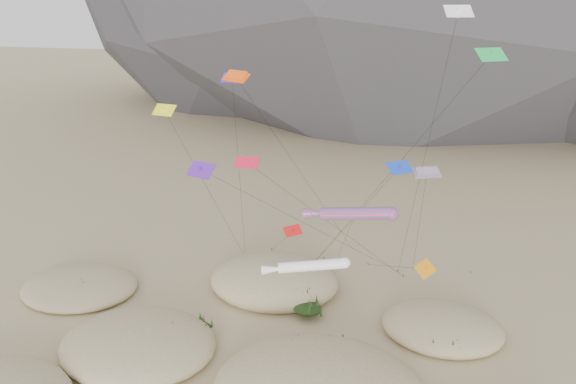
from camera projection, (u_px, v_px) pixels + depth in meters
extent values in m
ellipsoid|color=#CCB789|center=(138.00, 345.00, 46.95)|extent=(13.39, 11.38, 2.81)
ellipsoid|color=#CCB789|center=(274.00, 280.00, 57.05)|extent=(13.25, 11.26, 3.89)
ellipsoid|color=#CCB789|center=(442.00, 327.00, 49.64)|extent=(10.64, 9.05, 2.40)
ellipsoid|color=#CCB789|center=(80.00, 286.00, 56.71)|extent=(11.83, 10.06, 1.91)
ellipsoid|color=black|center=(157.00, 336.00, 47.88)|extent=(2.58, 2.21, 0.77)
ellipsoid|color=black|center=(198.00, 328.00, 49.21)|extent=(2.36, 2.02, 0.71)
ellipsoid|color=black|center=(302.00, 360.00, 44.18)|extent=(3.38, 2.89, 1.01)
ellipsoid|color=black|center=(347.00, 352.00, 45.43)|extent=(2.81, 2.40, 0.84)
ellipsoid|color=black|center=(299.00, 295.00, 53.92)|extent=(2.89, 2.47, 0.87)
ellipsoid|color=black|center=(308.00, 309.00, 51.82)|extent=(2.72, 2.32, 0.82)
ellipsoid|color=black|center=(447.00, 330.00, 48.93)|extent=(2.58, 2.21, 0.78)
ellipsoid|color=black|center=(445.00, 346.00, 46.86)|extent=(2.13, 1.82, 0.64)
ellipsoid|color=black|center=(80.00, 290.00, 55.91)|extent=(2.62, 2.24, 0.79)
ellipsoid|color=black|center=(85.00, 294.00, 55.34)|extent=(2.02, 1.73, 0.61)
cylinder|color=#3F2D1E|center=(306.00, 271.00, 60.44)|extent=(0.08, 0.08, 0.30)
cylinder|color=#3F2D1E|center=(324.00, 258.00, 63.37)|extent=(0.08, 0.08, 0.30)
cylinder|color=#3F2D1E|center=(368.00, 264.00, 62.16)|extent=(0.08, 0.08, 0.30)
cylinder|color=#3F2D1E|center=(398.00, 271.00, 60.56)|extent=(0.08, 0.08, 0.30)
cylinder|color=#3F2D1E|center=(403.00, 276.00, 59.52)|extent=(0.08, 0.08, 0.30)
cylinder|color=#3F2D1E|center=(271.00, 250.00, 65.57)|extent=(0.08, 0.08, 0.30)
cylinder|color=#3F2D1E|center=(470.00, 272.00, 60.27)|extent=(0.08, 0.08, 0.30)
cylinder|color=#3F2D1E|center=(245.00, 256.00, 63.88)|extent=(0.08, 0.08, 0.30)
cylinder|color=#FF421A|center=(356.00, 214.00, 40.70)|extent=(5.21, 1.01, 1.47)
sphere|color=#FF421A|center=(392.00, 214.00, 40.05)|extent=(0.99, 0.99, 0.99)
cone|color=#FF421A|center=(318.00, 213.00, 41.41)|extent=(2.14, 0.88, 1.06)
cylinder|color=black|center=(345.00, 239.00, 52.54)|extent=(4.36, 20.00, 13.32)
cylinder|color=white|center=(312.00, 266.00, 42.22)|extent=(5.09, 2.20, 1.15)
sphere|color=white|center=(345.00, 263.00, 42.23)|extent=(0.84, 0.84, 0.84)
cone|color=white|center=(275.00, 269.00, 42.22)|extent=(2.18, 1.27, 0.86)
cylinder|color=black|center=(315.00, 261.00, 53.01)|extent=(3.50, 19.45, 9.06)
cube|color=#FB530D|center=(236.00, 77.00, 44.36)|extent=(2.51, 1.83, 0.70)
cube|color=#FB530D|center=(236.00, 75.00, 44.30)|extent=(2.10, 1.50, 0.68)
cylinder|color=black|center=(306.00, 180.00, 55.17)|extent=(7.66, 17.62, 22.15)
cube|color=red|center=(427.00, 173.00, 43.10)|extent=(2.25, 1.58, 0.59)
cube|color=red|center=(427.00, 171.00, 43.04)|extent=(1.89, 1.29, 0.58)
cylinder|color=black|center=(418.00, 230.00, 52.03)|extent=(0.65, 13.82, 15.35)
cube|color=white|center=(459.00, 11.00, 42.37)|extent=(2.37, 1.73, 0.88)
cube|color=white|center=(458.00, 13.00, 42.42)|extent=(0.34, 0.36, 0.72)
cylinder|color=black|center=(423.00, 164.00, 51.48)|extent=(3.47, 9.24, 27.09)
cube|color=red|center=(293.00, 231.00, 44.98)|extent=(1.56, 1.55, 0.67)
cube|color=red|center=(293.00, 232.00, 45.03)|extent=(0.30, 0.30, 0.50)
cylinder|color=black|center=(280.00, 242.00, 55.29)|extent=(6.83, 17.06, 10.40)
cube|color=orange|center=(425.00, 269.00, 42.04)|extent=(1.70, 2.15, 0.84)
cube|color=orange|center=(425.00, 271.00, 42.09)|extent=(0.36, 0.34, 0.64)
cylinder|color=black|center=(391.00, 266.00, 52.12)|extent=(5.99, 17.32, 8.87)
cube|color=red|center=(247.00, 162.00, 44.43)|extent=(2.05, 1.25, 0.68)
cube|color=red|center=(247.00, 164.00, 44.48)|extent=(0.25, 0.20, 0.68)
cylinder|color=black|center=(336.00, 228.00, 51.99)|extent=(12.42, 14.08, 15.73)
cube|color=#591CA4|center=(201.00, 170.00, 44.95)|extent=(2.58, 1.80, 1.03)
cube|color=#591CA4|center=(201.00, 172.00, 45.00)|extent=(0.38, 0.43, 0.77)
cylinder|color=black|center=(314.00, 228.00, 52.77)|extent=(15.46, 15.70, 15.01)
cube|color=green|center=(491.00, 55.00, 42.15)|extent=(2.60, 2.24, 0.92)
cube|color=green|center=(491.00, 57.00, 42.20)|extent=(0.39, 0.39, 0.79)
cylinder|color=black|center=(382.00, 183.00, 51.32)|extent=(15.73, 7.29, 24.02)
cube|color=blue|center=(400.00, 167.00, 42.36)|extent=(2.17, 2.06, 0.74)
cube|color=blue|center=(399.00, 169.00, 42.41)|extent=(0.32, 0.32, 0.68)
cylinder|color=black|center=(345.00, 229.00, 51.42)|extent=(9.74, 11.56, 15.95)
cube|color=#401FB8|center=(232.00, 78.00, 44.75)|extent=(1.74, 0.90, 0.70)
cube|color=#401FB8|center=(232.00, 80.00, 44.80)|extent=(0.21, 0.23, 0.59)
cylinder|color=black|center=(240.00, 183.00, 54.33)|extent=(3.58, 12.09, 21.98)
cube|color=yellow|center=(164.00, 110.00, 49.12)|extent=(2.18, 1.31, 0.88)
cube|color=yellow|center=(164.00, 112.00, 49.17)|extent=(0.29, 0.34, 0.68)
cylinder|color=black|center=(210.00, 193.00, 56.52)|extent=(3.56, 10.33, 18.72)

